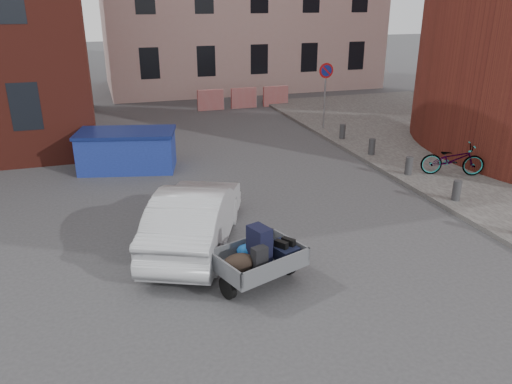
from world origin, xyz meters
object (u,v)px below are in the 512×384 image
object	(u,v)px
silver_car	(195,216)
bicycle	(453,159)
dumpster	(127,150)
trailer	(258,257)

from	to	relation	value
silver_car	bicycle	size ratio (longest dim) A/B	2.26
silver_car	bicycle	bearing A→B (deg)	-142.92
bicycle	dumpster	bearing A→B (deg)	90.80
trailer	bicycle	world-z (taller)	trailer
bicycle	trailer	bearing A→B (deg)	141.64
dumpster	bicycle	distance (m)	10.11
dumpster	silver_car	xyz separation A→B (m)	(1.01, -5.88, 0.06)
dumpster	bicycle	xyz separation A→B (m)	(9.32, -3.91, -0.03)
trailer	dumpster	size ratio (longest dim) A/B	0.60
dumpster	silver_car	distance (m)	5.97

